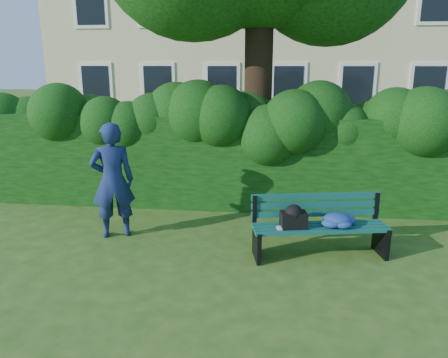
# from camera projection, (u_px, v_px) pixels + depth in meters

# --- Properties ---
(ground) EXTENTS (80.00, 80.00, 0.00)m
(ground) POSITION_uv_depth(u_px,v_px,m) (219.00, 248.00, 6.72)
(ground) COLOR #2F5519
(ground) RESTS_ON ground
(hedge) EXTENTS (10.00, 1.00, 1.80)m
(hedge) POSITION_uv_depth(u_px,v_px,m) (234.00, 161.00, 8.60)
(hedge) COLOR black
(hedge) RESTS_ON ground
(park_bench) EXTENTS (2.03, 0.93, 0.89)m
(park_bench) POSITION_uv_depth(u_px,v_px,m) (320.00, 223.00, 6.37)
(park_bench) COLOR #0F4B41
(park_bench) RESTS_ON ground
(man_reading) EXTENTS (0.81, 0.68, 1.88)m
(man_reading) POSITION_uv_depth(u_px,v_px,m) (113.00, 181.00, 7.00)
(man_reading) COLOR navy
(man_reading) RESTS_ON ground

